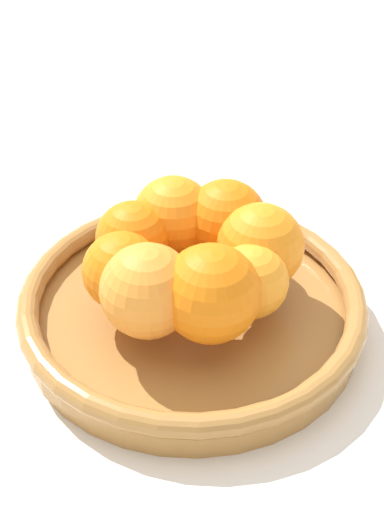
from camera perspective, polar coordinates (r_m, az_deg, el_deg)
ground_plane at (r=0.67m, az=0.00°, el=-5.43°), size 4.00×4.00×0.00m
fruit_bowl at (r=0.65m, az=0.00°, el=-4.05°), size 0.32×0.32×0.04m
orange_pile at (r=0.62m, az=0.06°, el=0.03°), size 0.19×0.19×0.08m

